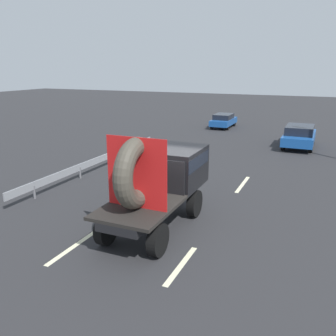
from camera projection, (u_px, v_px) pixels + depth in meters
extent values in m
plane|color=#28282B|center=(173.00, 222.00, 12.23)|extent=(120.00, 120.00, 0.00)
cylinder|color=black|center=(151.00, 197.00, 13.27)|extent=(0.28, 0.96, 0.96)
cylinder|color=black|center=(194.00, 203.00, 12.61)|extent=(0.28, 0.96, 0.96)
cylinder|color=black|center=(106.00, 229.00, 10.62)|extent=(0.28, 0.96, 0.96)
cylinder|color=black|center=(158.00, 240.00, 9.96)|extent=(0.28, 0.96, 0.96)
cube|color=black|center=(156.00, 201.00, 11.59)|extent=(1.30, 4.92, 0.25)
cube|color=black|center=(172.00, 166.00, 12.59)|extent=(2.00, 2.15, 1.35)
cube|color=black|center=(172.00, 159.00, 12.47)|extent=(2.02, 2.04, 0.44)
cube|color=black|center=(140.00, 207.00, 10.60)|extent=(2.00, 2.77, 0.10)
cube|color=black|center=(159.00, 176.00, 11.61)|extent=(1.80, 0.08, 1.10)
torus|color=#474238|center=(137.00, 173.00, 10.17)|extent=(0.55, 2.08, 2.08)
cube|color=red|center=(137.00, 173.00, 10.17)|extent=(1.90, 0.03, 2.08)
cylinder|color=black|center=(288.00, 137.00, 25.21)|extent=(0.23, 0.67, 0.67)
cylinder|color=black|center=(313.00, 139.00, 24.57)|extent=(0.23, 0.67, 0.67)
cylinder|color=black|center=(283.00, 145.00, 22.73)|extent=(0.23, 0.67, 0.67)
cylinder|color=black|center=(311.00, 147.00, 22.10)|extent=(0.23, 0.67, 0.67)
cube|color=#194C99|center=(299.00, 138.00, 23.57)|extent=(1.88, 4.40, 0.58)
cube|color=black|center=(300.00, 130.00, 23.33)|extent=(1.70, 2.46, 0.52)
cube|color=gray|center=(98.00, 160.00, 18.20)|extent=(0.06, 11.87, 0.32)
cylinder|color=slate|center=(34.00, 192.00, 14.36)|extent=(0.10, 0.10, 0.55)
cylinder|color=slate|center=(80.00, 173.00, 16.97)|extent=(0.10, 0.10, 0.55)
cylinder|color=slate|center=(114.00, 159.00, 19.58)|extent=(0.10, 0.10, 0.55)
cylinder|color=slate|center=(139.00, 148.00, 22.20)|extent=(0.10, 0.10, 0.55)
cube|color=beige|center=(76.00, 245.00, 10.66)|extent=(0.16, 2.56, 0.01)
cube|color=beige|center=(176.00, 175.00, 17.56)|extent=(0.16, 2.84, 0.01)
cube|color=beige|center=(181.00, 265.00, 9.57)|extent=(0.16, 2.12, 0.01)
cube|color=beige|center=(243.00, 184.00, 16.17)|extent=(0.16, 2.47, 0.01)
cylinder|color=black|center=(220.00, 122.00, 32.59)|extent=(0.19, 0.56, 0.56)
cylinder|color=black|center=(234.00, 123.00, 32.06)|extent=(0.19, 0.56, 0.56)
cylinder|color=black|center=(212.00, 126.00, 30.53)|extent=(0.19, 0.56, 0.56)
cylinder|color=black|center=(228.00, 127.00, 30.01)|extent=(0.19, 0.56, 0.56)
cube|color=#194C99|center=(224.00, 122.00, 31.23)|extent=(1.56, 3.64, 0.48)
cube|color=black|center=(223.00, 116.00, 31.03)|extent=(1.41, 2.04, 0.43)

